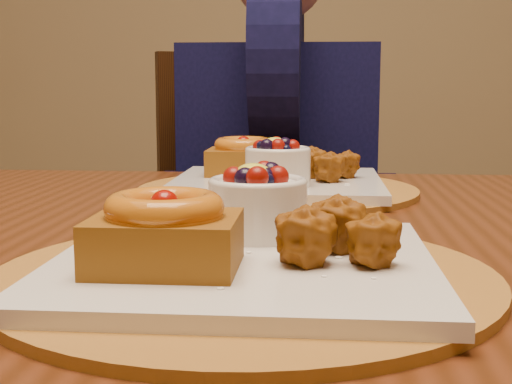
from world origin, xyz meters
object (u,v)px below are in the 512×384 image
(place_setting_near, at_px, (242,251))
(diner, at_px, (278,134))
(dining_table, at_px, (265,295))
(place_setting_far, at_px, (275,178))
(chair_far, at_px, (280,255))

(place_setting_near, xyz_separation_m, diner, (-0.02, 0.87, 0.03))
(diner, bearing_deg, place_setting_near, -94.39)
(dining_table, xyz_separation_m, place_setting_far, (-0.00, 0.22, 0.10))
(place_setting_far, xyz_separation_m, chair_far, (-0.02, 0.54, -0.24))
(dining_table, relative_size, diner, 2.12)
(place_setting_far, relative_size, chair_far, 0.39)
(chair_far, xyz_separation_m, diner, (0.00, -0.10, 0.27))
(place_setting_near, relative_size, place_setting_far, 1.00)
(place_setting_far, distance_m, chair_far, 0.59)
(dining_table, bearing_deg, place_setting_far, 90.57)
(dining_table, xyz_separation_m, place_setting_near, (-0.00, -0.22, 0.10))
(dining_table, bearing_deg, diner, 91.94)
(chair_far, distance_m, diner, 0.28)
(dining_table, height_order, diner, diner)
(dining_table, bearing_deg, chair_far, 91.70)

